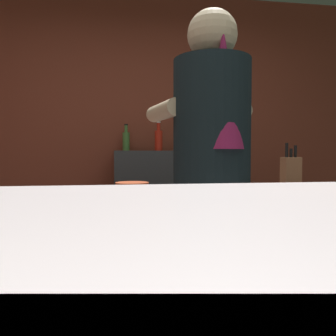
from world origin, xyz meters
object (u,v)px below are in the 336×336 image
at_px(bottle_hot_sauce, 181,140).
at_px(bottle_soy, 159,139).
at_px(knife_block, 291,173).
at_px(bottle_olive_oil, 126,140).
at_px(bartender, 212,178).
at_px(mixing_bowl, 132,187).
at_px(chefs_knife, 240,191).

distance_m(bottle_hot_sauce, bottle_soy, 0.21).
bearing_deg(knife_block, bottle_soy, 119.20).
bearing_deg(bottle_soy, bottle_olive_oil, 152.81).
bearing_deg(bottle_soy, bartender, -88.50).
bearing_deg(mixing_bowl, bottle_soy, 75.26).
distance_m(bartender, mixing_bowl, 0.64).
xyz_separation_m(knife_block, bottle_soy, (-0.66, 1.18, 0.24)).
relative_size(mixing_bowl, bottle_olive_oil, 0.78).
distance_m(chefs_knife, bottle_soy, 1.31).
bearing_deg(bottle_hot_sauce, bottle_soy, 179.39).
distance_m(mixing_bowl, chefs_knife, 0.62).
bearing_deg(bottle_soy, bottle_hot_sauce, -0.61).
distance_m(knife_block, bottle_hot_sauce, 1.28).
distance_m(bottle_olive_oil, bottle_soy, 0.33).
bearing_deg(chefs_knife, knife_block, 0.78).
bearing_deg(bottle_soy, knife_block, -60.80).
bearing_deg(chefs_knife, bottle_soy, 97.74).
distance_m(knife_block, bottle_soy, 1.37).
bearing_deg(chefs_knife, bartender, -131.44).
relative_size(mixing_bowl, bottle_soy, 0.74).
height_order(bartender, chefs_knife, bartender).
relative_size(bottle_hot_sauce, bottle_soy, 0.92).
xyz_separation_m(knife_block, chefs_knife, (-0.34, -0.05, -0.10)).
distance_m(bartender, bottle_hot_sauce, 1.65).
bearing_deg(knife_block, bottle_hot_sauce, 110.82).
relative_size(bartender, bottle_olive_oil, 7.02).
xyz_separation_m(bottle_olive_oil, bottle_soy, (0.29, -0.15, 0.01)).
relative_size(bartender, bottle_soy, 6.64).
distance_m(mixing_bowl, bottle_olive_oil, 1.29).
xyz_separation_m(bartender, bottle_soy, (-0.04, 1.63, 0.24)).
bearing_deg(knife_block, bottle_olive_oil, 125.57).
bearing_deg(mixing_bowl, knife_block, -5.04).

